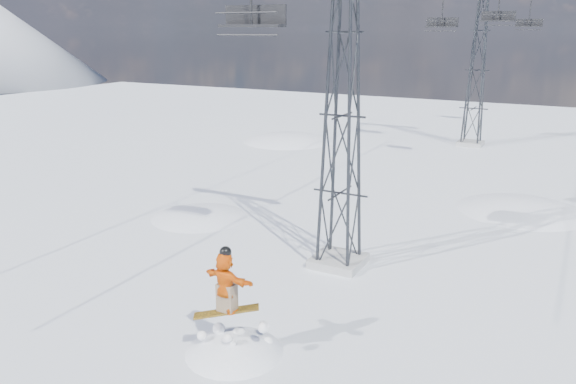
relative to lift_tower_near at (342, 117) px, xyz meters
The scene contains 8 objects.
ground 9.72m from the lift_tower_near, 95.71° to the right, with size 120.00×120.00×0.00m, color white.
snow_terrain 20.81m from the lift_tower_near, 112.81° to the left, with size 39.00×37.00×22.00m.
lift_tower_near is the anchor object (origin of this frame).
lift_tower_far 25.00m from the lift_tower_near, 90.00° to the left, with size 5.20×1.80×11.43m.
lift_chair_near 4.45m from the lift_tower_near, 135.58° to the right, with size 2.19×0.63×2.72m.
lift_chair_mid 17.78m from the lift_tower_near, 82.75° to the left, with size 1.87×0.54×2.32m.
lift_chair_far 22.95m from the lift_tower_near, 95.56° to the left, with size 2.15×0.62×2.66m.
lift_chair_extra 34.30m from the lift_tower_near, 86.31° to the left, with size 2.09×0.60×2.59m.
Camera 1 is at (8.15, -9.73, 8.34)m, focal length 35.00 mm.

